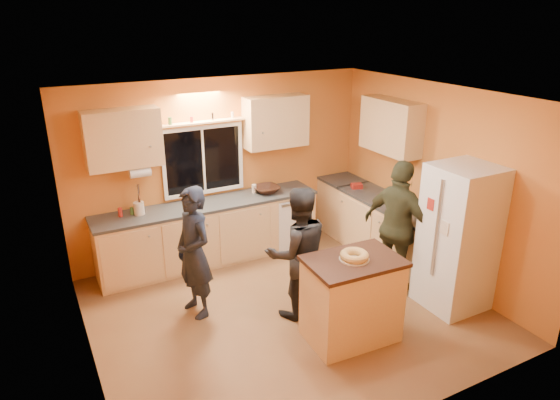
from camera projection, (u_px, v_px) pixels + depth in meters
ground at (288, 311)px, 6.12m from camera, size 4.50×4.50×0.00m
room_shell at (281, 175)px, 5.94m from camera, size 4.54×4.04×2.61m
back_counter at (233, 227)px, 7.37m from camera, size 4.23×0.62×0.90m
right_counter at (389, 231)px, 7.23m from camera, size 0.62×1.84×0.90m
refrigerator at (458, 238)px, 5.97m from camera, size 0.72×0.70×1.80m
island at (352, 299)px, 5.46m from camera, size 1.04×0.74×0.98m
bundt_pastry at (354, 256)px, 5.28m from camera, size 0.31×0.31×0.09m
person_left at (194, 253)px, 5.82m from camera, size 0.50×0.65×1.61m
person_center at (298, 253)px, 5.80m from camera, size 0.87×0.72×1.62m
person_right at (399, 228)px, 6.32m from camera, size 0.67×1.10×1.75m
mixing_bowl at (266, 189)px, 7.45m from camera, size 0.39×0.39×0.09m
utensil_crock at (139, 208)px, 6.64m from camera, size 0.14×0.14×0.17m
potted_plant at (437, 211)px, 6.39m from camera, size 0.33×0.31×0.30m
red_box at (357, 186)px, 7.63m from camera, size 0.19×0.17×0.07m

